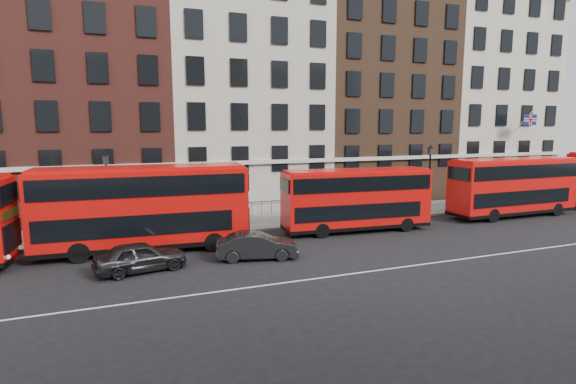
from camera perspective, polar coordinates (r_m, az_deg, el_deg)
name	(u,v)px	position (r m, az deg, el deg)	size (l,w,h in m)	color
ground	(336,262)	(23.69, 6.15, -8.78)	(120.00, 120.00, 0.00)	black
pavement	(271,220)	(33.05, -2.18, -3.63)	(80.00, 5.00, 0.15)	gray
kerb	(283,228)	(30.75, -0.67, -4.54)	(80.00, 0.30, 0.16)	gray
road_centre_line	(355,273)	(22.02, 8.56, -10.17)	(70.00, 0.12, 0.01)	white
building_terrace	(239,87)	(39.42, -6.26, 13.14)	(64.00, 11.95, 22.00)	beige
bus_b	(142,206)	(26.08, -18.00, -1.75)	(11.52, 3.33, 4.79)	red
bus_c	(356,198)	(29.95, 8.64, -0.80)	(10.04, 3.16, 4.15)	red
bus_d	(513,186)	(38.53, 26.67, 0.73)	(10.74, 2.68, 4.50)	red
car_rear	(141,257)	(22.98, -18.22, -7.81)	(1.73, 4.30, 1.47)	#232426
car_front	(257,246)	(23.89, -3.95, -6.83)	(1.50, 4.31, 1.42)	black
lamp_post_left	(108,192)	(28.70, -21.93, -0.01)	(0.44, 0.44, 5.33)	black
lamp_post_right	(429,175)	(37.13, 17.52, 2.02)	(0.44, 0.44, 5.33)	black
traffic_light	(524,178)	(44.09, 27.82, 1.57)	(0.25, 0.45, 3.27)	black
iron_railings	(262,208)	(34.99, -3.35, -2.00)	(6.60, 0.06, 1.00)	black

